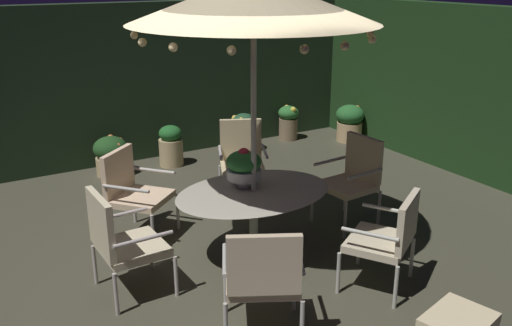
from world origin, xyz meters
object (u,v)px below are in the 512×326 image
Objects in this scene: potted_plant_right_far at (350,122)px; patio_chair_southwest at (132,188)px; patio_chair_southeast at (354,175)px; ottoman_footrest at (459,322)px; patio_chair_north at (120,239)px; patio_chair_east at (389,235)px; potted_plant_back_center at (171,145)px; patio_chair_northeast at (263,275)px; patio_umbrella at (253,0)px; potted_plant_back_left at (244,131)px; potted_plant_back_right at (111,155)px; patio_dining_table at (254,203)px; potted_plant_left_near at (288,121)px; centerpiece_planter at (244,166)px; patio_chair_south at (242,157)px.

patio_chair_southwest is at bearing -159.77° from potted_plant_right_far.
ottoman_footrest is (-0.92, -2.33, -0.27)m from patio_chair_southeast.
patio_chair_north is 1.58× the size of potted_plant_right_far.
potted_plant_back_center is (-0.37, 4.29, -0.23)m from patio_chair_east.
patio_chair_east reaches higher than ottoman_footrest.
patio_chair_north is 1.43m from patio_chair_northeast.
patio_chair_east is 1.50× the size of potted_plant_back_center.
potted_plant_back_left is (1.67, 3.14, -2.24)m from patio_umbrella.
patio_chair_southeast reaches higher than potted_plant_back_right.
patio_dining_table is 2.72× the size of potted_plant_left_near.
patio_chair_east reaches higher than potted_plant_back_center.
patio_chair_east is at bearing -53.95° from patio_chair_southwest.
centerpiece_planter is at bearing 99.13° from patio_umbrella.
patio_chair_southeast reaches higher than patio_chair_southwest.
patio_chair_southwest is 3.59m from ottoman_footrest.
patio_chair_northeast is at bearing -83.49° from patio_chair_southwest.
patio_chair_southwest is at bearing 157.43° from patio_chair_southeast.
potted_plant_left_near is at bearing 66.79° from patio_chair_east.
patio_chair_northeast reaches higher than potted_plant_back_left.
patio_chair_northeast is (-0.65, -1.24, -0.02)m from patio_dining_table.
potted_plant_back_right is at bearing 74.69° from patio_chair_north.
patio_dining_table is 4.28m from potted_plant_left_near.
patio_umbrella is 3.85m from potted_plant_back_center.
centerpiece_planter is 0.41× the size of patio_chair_north.
patio_chair_north is at bearing -177.15° from patio_chair_southeast.
patio_chair_south is (0.61, 1.13, -0.34)m from centerpiece_planter.
patio_chair_southwest is (-0.92, 1.07, -2.02)m from patio_umbrella.
centerpiece_planter is at bearing 177.84° from patio_chair_southeast.
potted_plant_back_center is 1.03× the size of potted_plant_left_near.
centerpiece_planter reaches higher than ottoman_footrest.
patio_chair_north is (-1.39, -0.19, -0.39)m from centerpiece_planter.
patio_umbrella is 2.46m from patio_chair_southwest.
patio_chair_southeast is at bearing 62.59° from patio_chair_east.
patio_chair_north is 0.98× the size of patio_chair_southeast.
potted_plant_right_far is at bearing -6.80° from potted_plant_back_center.
patio_chair_southeast reaches higher than patio_chair_east.
patio_chair_northeast is 0.96× the size of patio_chair_southeast.
potted_plant_left_near is at bearing 144.76° from potted_plant_right_far.
potted_plant_right_far is (3.57, 2.55, -0.61)m from centerpiece_planter.
potted_plant_back_center is at bearing 96.98° from patio_chair_south.
patio_chair_south reaches higher than patio_chair_southeast.
centerpiece_planter is 0.42× the size of patio_chair_northeast.
patio_chair_southwest is 4.25m from potted_plant_left_near.
patio_umbrella is at bearing 102.37° from ottoman_footrest.
patio_dining_table is 4.47m from potted_plant_right_far.
potted_plant_back_center is (-0.12, 5.32, 0.00)m from ottoman_footrest.
patio_chair_northeast is 0.93× the size of patio_chair_south.
patio_chair_southwest reaches higher than potted_plant_right_far.
patio_chair_east is at bearing 76.69° from ottoman_footrest.
patio_chair_southeast reaches higher than patio_chair_north.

